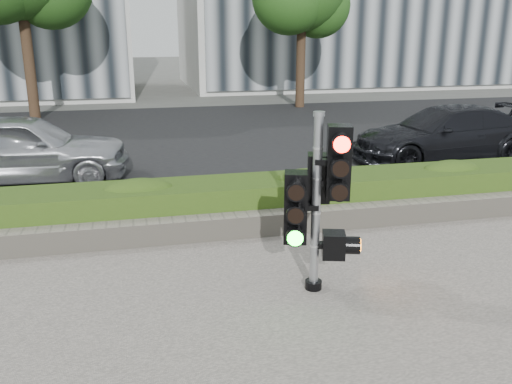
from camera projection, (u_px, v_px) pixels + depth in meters
ground at (251, 296)px, 6.42m from camera, size 120.00×120.00×0.00m
road at (176, 138)px, 15.75m from camera, size 60.00×13.00×0.02m
curb at (211, 209)px, 9.34m from camera, size 60.00×0.25×0.12m
stone_wall at (223, 226)px, 8.14m from camera, size 12.00×0.32×0.34m
hedge at (216, 203)px, 8.70m from camera, size 12.00×1.00×0.68m
traffic_signal at (319, 194)px, 6.25m from camera, size 0.79×0.65×2.15m
car_silver at (22, 148)px, 10.99m from camera, size 4.26×1.89×1.43m
car_dark at (444, 134)px, 12.79m from camera, size 4.53×1.99×1.30m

